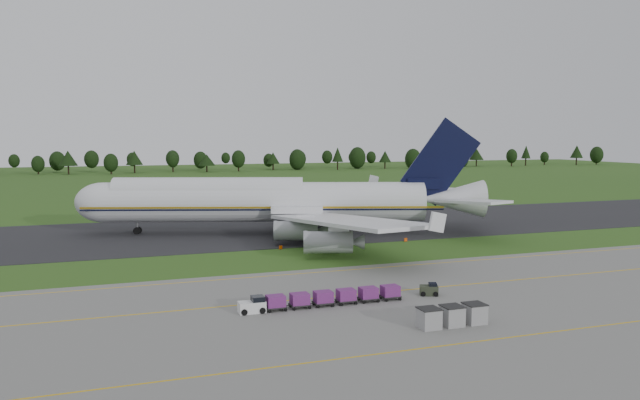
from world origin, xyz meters
name	(u,v)px	position (x,y,z in m)	size (l,w,h in m)	color
ground	(293,258)	(0.00, 0.00, 0.00)	(600.00, 600.00, 0.00)	#2B5118
apron	(400,327)	(0.00, -34.00, 0.03)	(300.00, 52.00, 0.06)	slate
taxiway	(249,230)	(0.00, 28.00, 0.04)	(300.00, 40.00, 0.08)	black
apron_markings	(369,307)	(0.00, -26.98, 0.06)	(300.00, 30.20, 0.01)	gold
tree_line	(165,160)	(3.19, 220.71, 6.17)	(526.51, 22.75, 11.88)	black
aircraft	(272,201)	(3.08, 23.14, 5.91)	(73.64, 68.46, 20.71)	silver
baggage_train	(320,298)	(-4.65, -25.13, 0.89)	(17.41, 1.58, 1.52)	silver
utility_cart	(429,290)	(8.05, -24.92, 0.58)	(2.24, 1.82, 1.07)	#2B3223
uld_row	(452,316)	(4.60, -35.40, 1.00)	(6.69, 1.89, 1.87)	gray
edge_markers	(345,244)	(11.06, 7.50, 0.27)	(22.00, 0.30, 0.60)	#ED4907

